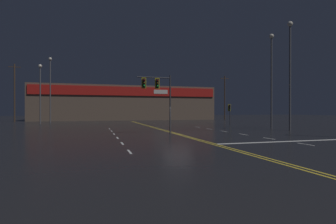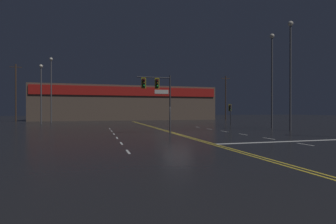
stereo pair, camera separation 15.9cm
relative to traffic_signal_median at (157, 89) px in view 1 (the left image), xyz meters
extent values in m
plane|color=black|center=(1.72, -1.02, -4.12)|extent=(200.00, 200.00, 0.00)
cube|color=gold|center=(1.57, -1.02, -4.12)|extent=(0.12, 60.00, 0.01)
cube|color=gold|center=(1.87, -1.02, -4.12)|extent=(0.12, 60.00, 0.01)
cube|color=silver|center=(-3.85, -10.02, -4.12)|extent=(0.12, 1.40, 0.01)
cube|color=silver|center=(-3.85, -6.42, -4.12)|extent=(0.12, 1.40, 0.01)
cube|color=silver|center=(-3.85, -2.82, -4.12)|extent=(0.12, 1.40, 0.01)
cube|color=silver|center=(-3.85, 0.78, -4.12)|extent=(0.12, 1.40, 0.01)
cube|color=silver|center=(-3.85, 4.38, -4.12)|extent=(0.12, 1.40, 0.01)
cube|color=silver|center=(-3.85, 7.98, -4.12)|extent=(0.12, 1.40, 0.01)
cube|color=silver|center=(7.30, -10.02, -4.12)|extent=(0.12, 1.40, 0.01)
cube|color=silver|center=(7.30, -6.42, -4.12)|extent=(0.12, 1.40, 0.01)
cube|color=silver|center=(7.30, -2.82, -4.12)|extent=(0.12, 1.40, 0.01)
cube|color=silver|center=(7.30, 0.78, -4.12)|extent=(0.12, 1.40, 0.01)
cube|color=silver|center=(7.30, 4.38, -4.12)|extent=(0.12, 1.40, 0.01)
cube|color=silver|center=(7.30, 7.98, -4.12)|extent=(0.12, 1.40, 0.01)
cube|color=silver|center=(7.30, -8.42, -4.12)|extent=(10.70, 0.40, 0.01)
cylinder|color=#38383D|center=(1.28, 0.01, -1.39)|extent=(0.14, 0.14, 5.45)
cylinder|color=#38383D|center=(-0.29, 0.01, 1.08)|extent=(3.14, 0.10, 0.10)
cube|color=black|center=(0.03, 0.01, 0.54)|extent=(0.28, 0.24, 0.84)
cube|color=gold|center=(0.03, 0.01, 0.54)|extent=(0.42, 0.08, 0.99)
sphere|color=#500705|center=(0.03, -0.14, 0.79)|extent=(0.17, 0.17, 0.17)
sphere|color=#543707|center=(0.03, -0.14, 0.54)|extent=(0.17, 0.17, 0.17)
sphere|color=green|center=(0.03, -0.14, 0.29)|extent=(0.17, 0.17, 0.17)
cube|color=black|center=(-1.23, 0.01, 0.54)|extent=(0.28, 0.24, 0.84)
cube|color=gold|center=(-1.23, 0.01, 0.54)|extent=(0.42, 0.08, 0.99)
sphere|color=#500705|center=(-1.23, -0.14, 0.79)|extent=(0.17, 0.17, 0.17)
sphere|color=#543707|center=(-1.23, -0.14, 0.54)|extent=(0.17, 0.17, 0.17)
sphere|color=green|center=(-1.23, -0.14, 0.29)|extent=(0.17, 0.17, 0.17)
cylinder|color=#38383D|center=(13.56, 10.76, -2.60)|extent=(0.13, 0.13, 3.04)
cube|color=black|center=(13.56, 10.94, -1.55)|extent=(0.28, 0.24, 0.84)
cube|color=gold|center=(13.56, 10.94, -1.55)|extent=(0.42, 0.08, 0.99)
sphere|color=#500705|center=(13.56, 10.78, -1.30)|extent=(0.17, 0.17, 0.17)
sphere|color=#543707|center=(13.56, 10.78, -1.55)|extent=(0.17, 0.17, 0.17)
sphere|color=green|center=(13.56, 10.78, -1.80)|extent=(0.17, 0.17, 0.17)
cylinder|color=#59595E|center=(15.38, 3.86, 1.44)|extent=(0.20, 0.20, 11.12)
sphere|color=silver|center=(15.38, 3.86, 7.16)|extent=(0.56, 0.56, 0.56)
cylinder|color=#59595E|center=(-13.81, 21.85, 0.40)|extent=(0.20, 0.20, 9.05)
sphere|color=silver|center=(-13.81, 21.85, 5.09)|extent=(0.56, 0.56, 0.56)
cylinder|color=#59595E|center=(-12.85, 25.36, 1.32)|extent=(0.20, 0.20, 10.89)
sphere|color=silver|center=(-12.85, 25.36, 6.94)|extent=(0.56, 0.56, 0.56)
cylinder|color=#59595E|center=(14.62, -0.16, 1.51)|extent=(0.20, 0.20, 11.27)
sphere|color=silver|center=(14.62, -0.16, 7.31)|extent=(0.56, 0.56, 0.56)
cube|color=brown|center=(1.72, 38.75, -0.24)|extent=(40.91, 10.00, 7.77)
cube|color=red|center=(1.72, 33.65, 2.29)|extent=(40.10, 0.20, 1.94)
cube|color=white|center=(8.88, 33.60, 2.29)|extent=(3.20, 0.16, 0.90)
cylinder|color=#4C3828|center=(-20.59, 33.98, 1.54)|extent=(0.26, 0.26, 11.32)
cube|color=#4C3828|center=(-20.59, 33.98, 6.60)|extent=(2.20, 0.12, 0.12)
cylinder|color=#4C3828|center=(25.07, 33.98, 1.18)|extent=(0.26, 0.26, 10.60)
cube|color=#4C3828|center=(25.07, 33.98, 5.88)|extent=(2.20, 0.12, 0.12)
camera|label=1|loc=(-5.63, -23.57, -2.00)|focal=28.00mm
camera|label=2|loc=(-5.47, -23.62, -2.00)|focal=28.00mm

